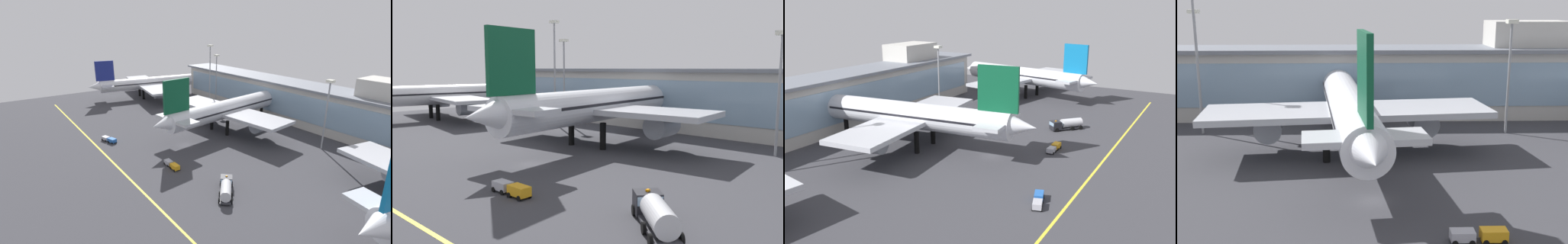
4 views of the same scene
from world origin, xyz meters
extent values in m
plane|color=#38383D|center=(0.00, 0.00, 0.00)|extent=(180.00, 180.00, 0.00)
cube|color=yellow|center=(0.00, -22.00, 0.01)|extent=(144.00, 0.50, 0.01)
cube|color=beige|center=(0.00, 46.58, 6.73)|extent=(111.97, 12.00, 13.45)
cube|color=#84A3BC|center=(0.00, 40.53, 7.40)|extent=(107.49, 0.20, 8.61)
cube|color=slate|center=(0.00, 46.58, 13.85)|extent=(114.97, 14.00, 0.80)
cube|color=beige|center=(33.59, 48.58, 16.45)|extent=(16.00, 10.00, 6.00)
cylinder|color=black|center=(-6.44, 15.16, 2.40)|extent=(1.10, 1.10, 4.81)
cylinder|color=black|center=(0.73, 15.95, 2.40)|extent=(1.10, 1.10, 4.81)
cylinder|color=black|center=(-5.34, 38.16, 2.40)|extent=(1.10, 1.10, 4.81)
cylinder|color=silver|center=(-3.29, 19.48, 7.51)|extent=(11.38, 49.79, 6.01)
cone|color=silver|center=(-6.19, 45.84, 7.51)|extent=(6.27, 6.00, 5.71)
cone|color=silver|center=(-0.35, -7.18, 7.96)|extent=(5.80, 7.13, 5.11)
cube|color=#84A3BC|center=(-5.77, 42.09, 8.56)|extent=(4.94, 4.67, 1.80)
cube|color=black|center=(-3.29, 19.48, 7.96)|extent=(10.57, 41.94, 0.48)
cube|color=#B7BAC1|center=(-3.29, 19.48, 6.76)|extent=(44.72, 16.57, 0.96)
cylinder|color=#999EA8|center=(-15.64, 19.91, 4.39)|extent=(4.88, 6.85, 4.21)
cylinder|color=#999EA8|center=(8.68, 22.59, 4.39)|extent=(4.88, 6.85, 4.21)
cube|color=#0C4C2D|center=(-0.91, -2.14, 15.32)|extent=(1.69, 8.92, 9.62)
cube|color=#B7BAC1|center=(-0.91, -2.14, 8.41)|extent=(14.49, 6.93, 0.77)
cylinder|color=black|center=(56.74, 17.01, 2.34)|extent=(1.10, 1.10, 4.67)
cylinder|color=black|center=(63.62, 15.64, 2.34)|extent=(1.10, 1.10, 4.67)
cylinder|color=black|center=(64.33, 37.26, 2.34)|extent=(1.10, 1.10, 4.67)
cylinder|color=silver|center=(60.90, 19.97, 7.30)|extent=(14.75, 46.65, 5.84)
cone|color=silver|center=(65.75, 44.44, 7.30)|extent=(6.47, 6.24, 5.55)
cone|color=silver|center=(55.99, -4.80, 7.74)|extent=(6.12, 7.27, 4.97)
cube|color=#84A3BC|center=(65.05, 40.90, 8.33)|extent=(5.09, 4.86, 1.75)
cube|color=black|center=(60.90, 19.97, 7.74)|extent=(13.37, 39.38, 0.47)
cube|color=#B7BAC1|center=(60.90, 19.97, 6.57)|extent=(49.50, 20.31, 0.93)
cylinder|color=#999EA8|center=(47.97, 24.23, 4.26)|extent=(5.18, 6.71, 4.09)
cylinder|color=#999EA8|center=(74.48, 18.98, 4.26)|extent=(5.18, 6.71, 4.09)
cube|color=#0F6BA8|center=(56.93, -0.06, 14.90)|extent=(2.31, 8.33, 9.35)
cube|color=#B7BAC1|center=(56.93, -0.06, 8.18)|extent=(16.14, 8.01, 0.75)
cylinder|color=black|center=(24.23, -6.31, 0.55)|extent=(1.02, 0.96, 1.10)
cylinder|color=black|center=(25.98, -4.39, 0.55)|extent=(1.02, 0.96, 1.10)
cylinder|color=black|center=(27.56, -9.34, 0.55)|extent=(1.02, 0.96, 1.10)
cylinder|color=black|center=(29.31, -7.41, 0.55)|extent=(1.02, 0.96, 1.10)
cylinder|color=black|center=(29.43, -11.03, 0.55)|extent=(1.02, 0.96, 1.10)
cylinder|color=black|center=(31.18, -9.11, 0.55)|extent=(1.02, 0.96, 1.10)
cube|color=#2D2D33|center=(28.30, -8.25, 0.45)|extent=(7.17, 6.82, 0.30)
cube|color=black|center=(25.31, -5.53, 1.40)|extent=(3.48, 3.50, 2.20)
cube|color=#84A3BC|center=(25.31, -5.53, 1.88)|extent=(3.48, 3.48, 0.88)
cylinder|color=silver|center=(28.70, -8.62, 1.75)|extent=(5.68, 5.46, 2.30)
cube|color=orange|center=(25.31, -5.53, 2.62)|extent=(0.30, 0.40, 0.20)
cylinder|color=black|center=(12.55, -9.97, 0.30)|extent=(0.60, 0.20, 0.60)
cylinder|color=black|center=(12.55, -11.47, 0.30)|extent=(0.60, 0.20, 0.60)
cylinder|color=black|center=(10.73, -9.97, 0.30)|extent=(0.60, 0.20, 0.60)
cylinder|color=black|center=(10.73, -11.47, 0.30)|extent=(0.60, 0.20, 0.60)
cube|color=orange|center=(11.64, -10.72, 0.85)|extent=(2.60, 1.50, 1.10)
cylinder|color=black|center=(9.38, -9.97, 0.30)|extent=(0.60, 0.18, 0.60)
cylinder|color=black|center=(9.38, -11.47, 0.30)|extent=(0.60, 0.18, 0.60)
cylinder|color=black|center=(7.70, -9.97, 0.30)|extent=(0.60, 0.18, 0.60)
cylinder|color=black|center=(7.70, -11.47, 0.30)|extent=(0.60, 0.18, 0.60)
cube|color=#A8A8B2|center=(8.54, -10.72, 0.80)|extent=(2.40, 1.50, 1.00)
cube|color=#2D2D33|center=(10.04, -10.72, 0.45)|extent=(0.60, 0.10, 0.08)
cylinder|color=black|center=(-13.85, -16.21, 0.30)|extent=(0.63, 0.37, 0.60)
cylinder|color=black|center=(-13.39, -17.64, 0.30)|extent=(0.63, 0.37, 0.60)
cylinder|color=black|center=(-15.58, -16.76, 0.30)|extent=(0.63, 0.37, 0.60)
cylinder|color=black|center=(-15.12, -18.19, 0.30)|extent=(0.63, 0.37, 0.60)
cube|color=#235BB2|center=(-14.49, -17.20, 0.85)|extent=(2.93, 2.22, 1.10)
cylinder|color=black|center=(-16.87, -17.17, 0.30)|extent=(0.63, 0.35, 0.60)
cylinder|color=black|center=(-16.41, -18.60, 0.30)|extent=(0.63, 0.35, 0.60)
cylinder|color=black|center=(-18.47, -17.68, 0.30)|extent=(0.63, 0.35, 0.60)
cylinder|color=black|center=(-18.01, -19.11, 0.30)|extent=(0.63, 0.35, 0.60)
cube|color=#A8A8B2|center=(-17.44, -18.14, 0.80)|extent=(2.74, 2.16, 1.00)
cube|color=#2D2D33|center=(-16.01, -17.68, 0.45)|extent=(0.60, 0.28, 0.08)
cylinder|color=gray|center=(24.99, 31.25, 9.80)|extent=(0.44, 0.44, 19.59)
cube|color=silver|center=(24.99, 31.25, 19.94)|extent=(1.80, 1.80, 0.70)
camera|label=1|loc=(70.74, -46.05, 35.69)|focal=27.96mm
camera|label=2|loc=(47.12, -37.21, 14.44)|focal=37.15mm
camera|label=3|loc=(-75.13, -40.76, 32.15)|focal=38.38mm
camera|label=4|loc=(-1.50, -54.99, 22.99)|focal=45.42mm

